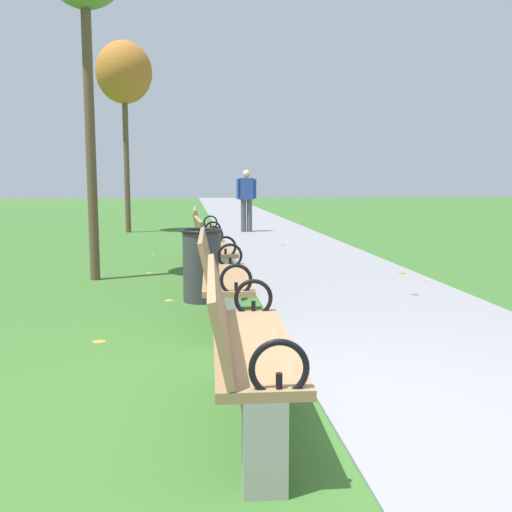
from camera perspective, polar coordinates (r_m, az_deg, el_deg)
The scene contains 10 objects.
ground_plane at distance 3.48m, azimuth 7.61°, elevation -16.46°, with size 80.00×80.00×0.00m, color #386628.
paved_walkway at distance 21.22m, azimuth -0.99°, elevation 3.76°, with size 2.58×44.00×0.02m, color gray.
park_bench_1 at distance 3.34m, azimuth -1.23°, elevation -8.57°, with size 0.53×1.62×0.90m.
park_bench_2 at distance 5.54m, azimuth -3.45°, elevation -2.09°, with size 0.53×1.62×0.90m.
park_bench_3 at distance 7.84m, azimuth -4.41°, elevation 0.74°, with size 0.54×1.62×0.90m.
park_bench_4 at distance 10.34m, azimuth -4.97°, elevation 2.38°, with size 0.49×1.61×0.90m.
tree_2 at distance 16.04m, azimuth -12.75°, elevation 16.90°, with size 1.43×1.43×4.90m.
pedestrian_walking at distance 15.41m, azimuth -0.94°, elevation 5.75°, with size 0.53×0.24×1.62m.
trash_bin at distance 6.77m, azimuth -5.29°, elevation -0.87°, with size 0.48×0.48×0.84m.
scattered_leaves at distance 7.73m, azimuth 2.69°, elevation -2.87°, with size 4.12×8.61×0.02m.
Camera 1 is at (-0.80, -3.07, 1.41)m, focal length 41.02 mm.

